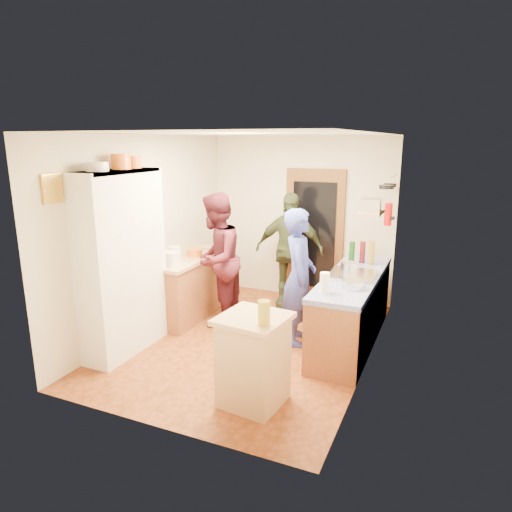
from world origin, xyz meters
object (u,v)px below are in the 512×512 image
Objects in this scene: island_base at (253,363)px; person_hob at (302,278)px; person_left at (220,259)px; right_counter_base at (352,311)px; person_back at (290,250)px; hutch_body at (122,263)px.

person_hob reaches higher than island_base.
person_left is (-1.28, 0.23, 0.06)m from person_hob.
island_base is 1.57m from person_hob.
person_left is at bearing 126.51° from island_base.
person_hob is at bearing -155.60° from right_counter_base.
person_back is (0.69, 0.99, -0.03)m from person_left.
person_hob is (1.91, 1.03, -0.23)m from hutch_body.
person_hob is 1.36m from person_back.
island_base is 0.47× the size of person_left.
person_back is (-0.60, 2.73, 0.46)m from island_base.
person_left is at bearing 63.28° from hutch_body.
island_base is at bearing 162.63° from person_hob.
person_hob is 0.94× the size of person_left.
hutch_body reaches higher than right_counter_base.
person_left is 1.04× the size of person_back.
island_base is 0.50× the size of person_hob.
person_back is at bearing 7.71° from person_hob.
right_counter_base is 2.56× the size of island_base.
person_left reaches higher than right_counter_base.
hutch_body is at bearing 166.04° from island_base.
right_counter_base is at bearing -51.38° from person_back.
right_counter_base is at bearing 72.04° from island_base.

